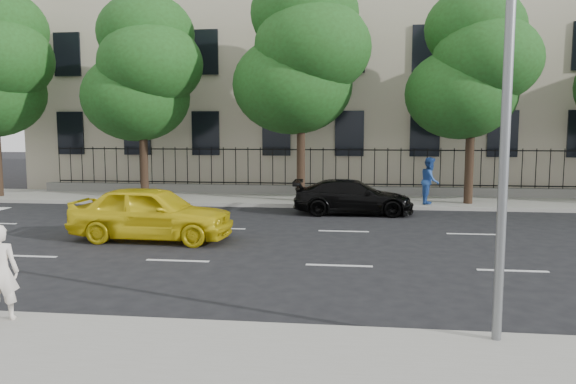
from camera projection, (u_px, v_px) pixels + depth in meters
The scene contains 13 objects.
ground at pixel (335, 297), 10.97m from camera, with size 120.00×120.00×0.00m, color black.
far_sidewalk at pixel (348, 201), 24.77m from camera, with size 60.00×4.00×0.15m, color gray.
lane_markings at pixel (342, 246), 15.65m from camera, with size 49.60×4.62×0.01m, color silver, non-canonical shape.
masonry_building at pixel (352, 28), 32.56m from camera, with size 34.60×12.11×18.50m.
iron_fence at pixel (348, 184), 26.38m from camera, with size 30.00×0.50×2.20m.
street_light at pixel (502, 2), 8.33m from camera, with size 0.25×3.32×8.05m.
tree_b at pixel (144, 69), 24.57m from camera, with size 5.53×5.12×8.97m.
tree_c at pixel (302, 53), 23.65m from camera, with size 5.89×5.50×9.80m.
tree_d at pixel (473, 65), 22.86m from camera, with size 5.34×4.94×8.84m.
yellow_taxi at pixel (152, 213), 16.42m from camera, with size 1.91×4.74×1.62m, color yellow.
black_sedan at pixel (353, 197), 21.36m from camera, with size 1.85×4.54×1.32m, color black.
woman_near at pixel (0, 272), 9.15m from camera, with size 0.58×0.38×1.59m, color silver.
pedestrian_far at pixel (430, 181), 23.09m from camera, with size 0.94×0.73×1.93m, color #254C9C.
Camera 1 is at (0.40, -10.70, 3.30)m, focal length 35.00 mm.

